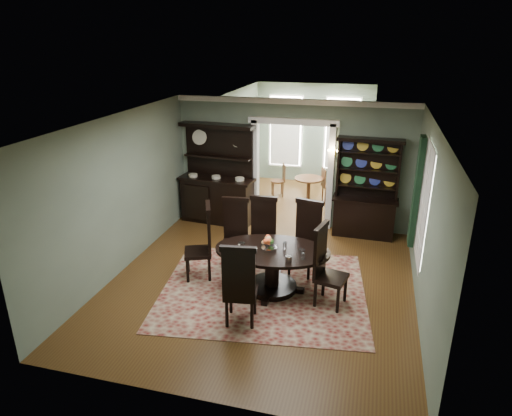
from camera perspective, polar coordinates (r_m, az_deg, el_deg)
The scene contains 19 objects.
room at distance 7.96m, azimuth 0.70°, elevation 0.61°, with size 5.51×6.01×3.01m.
parlor at distance 13.16m, azimuth 6.61°, elevation 8.40°, with size 3.51×3.50×3.01m.
doorway_trim at distance 10.71m, azimuth 4.59°, elevation 6.13°, with size 2.08×0.25×2.57m.
right_window at distance 8.62m, azimuth 19.85°, elevation 1.11°, with size 0.15×1.47×2.12m.
wall_sconce at distance 10.37m, azimuth 9.68°, elevation 6.97°, with size 0.27×0.21×0.21m.
rug at distance 8.39m, azimuth 0.92°, elevation -10.17°, with size 3.62×3.09×0.01m, color maroon.
dining_table at distance 8.15m, azimuth 2.02°, elevation -6.73°, with size 2.13×2.03×0.80m.
centerpiece at distance 8.00m, azimuth 1.59°, elevation -4.75°, with size 1.49×0.95×0.24m.
chair_far_left at distance 8.98m, azimuth -2.63°, elevation -2.82°, with size 0.56×0.54×1.38m.
chair_far_mid at distance 8.94m, azimuth 0.83°, elevation -2.78°, with size 0.55×0.51×1.42m.
chair_far_right at distance 8.76m, azimuth 6.31°, elevation -3.37°, with size 0.63×0.61×1.43m.
chair_end_left at distance 8.54m, azimuth -6.53°, elevation -3.98°, with size 0.67×0.69×1.45m.
chair_end_right at distance 7.76m, azimuth 8.64°, elevation -6.87°, with size 0.61×0.63×1.43m.
chair_near at distance 7.10m, azimuth -2.06°, elevation -9.44°, with size 0.60×0.58×1.43m.
sideboard at distance 11.11m, azimuth -4.80°, elevation 2.47°, with size 1.87×0.81×2.39m.
welsh_dresser at distance 10.56m, azimuth 13.50°, elevation 0.82°, with size 1.45×0.56×2.25m.
parlor_table at distance 12.45m, azimuth 6.59°, elevation 2.66°, with size 0.77×0.77×0.72m.
parlor_chair_left at distance 12.93m, azimuth 3.01°, elevation 3.63°, with size 0.44×0.43×0.93m.
parlor_chair_right at distance 12.54m, azimuth 8.88°, elevation 2.90°, with size 0.46×0.45×0.96m.
Camera 1 is at (1.81, -7.20, 4.34)m, focal length 32.00 mm.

